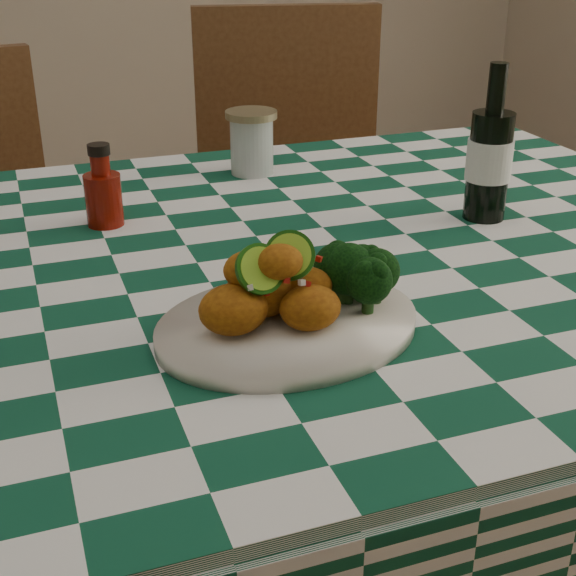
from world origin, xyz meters
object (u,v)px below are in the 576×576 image
object	(u,v)px
mason_jar	(252,142)
fried_chicken_pile	(277,283)
plate	(288,326)
wooden_chair_right	(298,231)
ketchup_bottle	(102,185)
dining_table	(210,499)
beer_bottle	(491,143)

from	to	relation	value
mason_jar	fried_chicken_pile	bearing A→B (deg)	-104.98
plate	wooden_chair_right	xyz separation A→B (m)	(0.38, 0.97, -0.29)
plate	ketchup_bottle	distance (m)	0.44
mason_jar	wooden_chair_right	size ratio (longest dim) A/B	0.11
dining_table	fried_chicken_pile	xyz separation A→B (m)	(0.03, -0.22, 0.46)
dining_table	fried_chicken_pile	bearing A→B (deg)	-81.48
dining_table	ketchup_bottle	bearing A→B (deg)	116.40
mason_jar	dining_table	bearing A→B (deg)	-117.88
mason_jar	beer_bottle	bearing A→B (deg)	-52.39
beer_bottle	mason_jar	bearing A→B (deg)	127.61
dining_table	mason_jar	xyz separation A→B (m)	(0.19, 0.36, 0.45)
dining_table	ketchup_bottle	xyz separation A→B (m)	(-0.09, 0.19, 0.45)
ketchup_bottle	wooden_chair_right	bearing A→B (deg)	47.58
beer_bottle	dining_table	bearing A→B (deg)	-177.26
fried_chicken_pile	wooden_chair_right	size ratio (longest dim) A/B	0.14
dining_table	beer_bottle	bearing A→B (deg)	2.74
mason_jar	ketchup_bottle	bearing A→B (deg)	-148.40
dining_table	mason_jar	bearing A→B (deg)	62.12
fried_chicken_pile	ketchup_bottle	bearing A→B (deg)	107.04
ketchup_bottle	fried_chicken_pile	bearing A→B (deg)	-72.96
dining_table	ketchup_bottle	size ratio (longest dim) A/B	13.70
beer_bottle	wooden_chair_right	bearing A→B (deg)	91.98
plate	mason_jar	size ratio (longest dim) A/B	2.70
dining_table	fried_chicken_pile	distance (m)	0.51
dining_table	wooden_chair_right	xyz separation A→B (m)	(0.42, 0.75, 0.11)
beer_bottle	ketchup_bottle	bearing A→B (deg)	163.17
ketchup_bottle	mason_jar	distance (m)	0.33
plate	ketchup_bottle	size ratio (longest dim) A/B	2.46
mason_jar	beer_bottle	xyz separation A→B (m)	(0.26, -0.34, 0.06)
dining_table	mason_jar	size ratio (longest dim) A/B	15.06
fried_chicken_pile	ketchup_bottle	world-z (taller)	ketchup_bottle
fried_chicken_pile	ketchup_bottle	size ratio (longest dim) A/B	1.14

